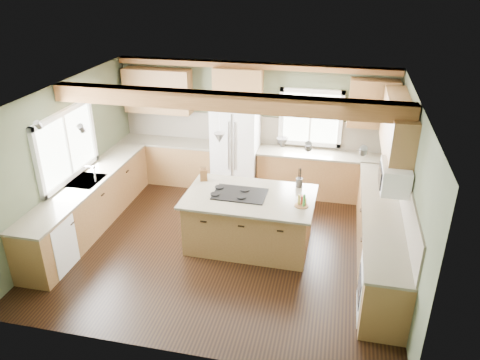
# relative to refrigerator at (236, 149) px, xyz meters

# --- Properties ---
(floor) EXTENTS (5.60, 5.60, 0.00)m
(floor) POSITION_rel_refrigerator_xyz_m (0.30, -2.12, -0.90)
(floor) COLOR black
(floor) RESTS_ON ground
(ceiling) EXTENTS (5.60, 5.60, 0.00)m
(ceiling) POSITION_rel_refrigerator_xyz_m (0.30, -2.12, 1.70)
(ceiling) COLOR silver
(ceiling) RESTS_ON wall_back
(wall_back) EXTENTS (5.60, 0.00, 5.60)m
(wall_back) POSITION_rel_refrigerator_xyz_m (0.30, 0.38, 0.40)
(wall_back) COLOR #3F4531
(wall_back) RESTS_ON ground
(wall_left) EXTENTS (0.00, 5.00, 5.00)m
(wall_left) POSITION_rel_refrigerator_xyz_m (-2.50, -2.12, 0.40)
(wall_left) COLOR #3F4531
(wall_left) RESTS_ON ground
(wall_right) EXTENTS (0.00, 5.00, 5.00)m
(wall_right) POSITION_rel_refrigerator_xyz_m (3.10, -2.12, 0.40)
(wall_right) COLOR #3F4531
(wall_right) RESTS_ON ground
(ceiling_beam) EXTENTS (5.55, 0.26, 0.26)m
(ceiling_beam) POSITION_rel_refrigerator_xyz_m (0.30, -2.02, 1.57)
(ceiling_beam) COLOR brown
(ceiling_beam) RESTS_ON ceiling
(soffit_trim) EXTENTS (5.55, 0.20, 0.10)m
(soffit_trim) POSITION_rel_refrigerator_xyz_m (0.30, 0.28, 1.64)
(soffit_trim) COLOR brown
(soffit_trim) RESTS_ON ceiling
(backsplash_back) EXTENTS (5.58, 0.03, 0.58)m
(backsplash_back) POSITION_rel_refrigerator_xyz_m (0.30, 0.36, 0.31)
(backsplash_back) COLOR brown
(backsplash_back) RESTS_ON wall_back
(backsplash_right) EXTENTS (0.03, 3.70, 0.58)m
(backsplash_right) POSITION_rel_refrigerator_xyz_m (3.08, -2.07, 0.31)
(backsplash_right) COLOR brown
(backsplash_right) RESTS_ON wall_right
(base_cab_back_left) EXTENTS (2.02, 0.60, 0.88)m
(base_cab_back_left) POSITION_rel_refrigerator_xyz_m (-1.49, 0.08, -0.46)
(base_cab_back_left) COLOR brown
(base_cab_back_left) RESTS_ON floor
(counter_back_left) EXTENTS (2.06, 0.64, 0.04)m
(counter_back_left) POSITION_rel_refrigerator_xyz_m (-1.49, 0.08, 0.00)
(counter_back_left) COLOR #4E4739
(counter_back_left) RESTS_ON base_cab_back_left
(base_cab_back_right) EXTENTS (2.62, 0.60, 0.88)m
(base_cab_back_right) POSITION_rel_refrigerator_xyz_m (1.79, 0.08, -0.46)
(base_cab_back_right) COLOR brown
(base_cab_back_right) RESTS_ON floor
(counter_back_right) EXTENTS (2.66, 0.64, 0.04)m
(counter_back_right) POSITION_rel_refrigerator_xyz_m (1.79, 0.08, 0.00)
(counter_back_right) COLOR #4E4739
(counter_back_right) RESTS_ON base_cab_back_right
(base_cab_left) EXTENTS (0.60, 3.70, 0.88)m
(base_cab_left) POSITION_rel_refrigerator_xyz_m (-2.20, -2.07, -0.46)
(base_cab_left) COLOR brown
(base_cab_left) RESTS_ON floor
(counter_left) EXTENTS (0.64, 3.74, 0.04)m
(counter_left) POSITION_rel_refrigerator_xyz_m (-2.20, -2.07, 0.00)
(counter_left) COLOR #4E4739
(counter_left) RESTS_ON base_cab_left
(base_cab_right) EXTENTS (0.60, 3.70, 0.88)m
(base_cab_right) POSITION_rel_refrigerator_xyz_m (2.80, -2.07, -0.46)
(base_cab_right) COLOR brown
(base_cab_right) RESTS_ON floor
(counter_right) EXTENTS (0.64, 3.74, 0.04)m
(counter_right) POSITION_rel_refrigerator_xyz_m (2.80, -2.07, 0.00)
(counter_right) COLOR #4E4739
(counter_right) RESTS_ON base_cab_right
(upper_cab_back_left) EXTENTS (1.40, 0.35, 0.90)m
(upper_cab_back_left) POSITION_rel_refrigerator_xyz_m (-1.69, 0.21, 1.05)
(upper_cab_back_left) COLOR brown
(upper_cab_back_left) RESTS_ON wall_back
(upper_cab_over_fridge) EXTENTS (0.96, 0.35, 0.70)m
(upper_cab_over_fridge) POSITION_rel_refrigerator_xyz_m (-0.00, 0.21, 1.25)
(upper_cab_over_fridge) COLOR brown
(upper_cab_over_fridge) RESTS_ON wall_back
(upper_cab_right) EXTENTS (0.35, 2.20, 0.90)m
(upper_cab_right) POSITION_rel_refrigerator_xyz_m (2.92, -1.22, 1.05)
(upper_cab_right) COLOR brown
(upper_cab_right) RESTS_ON wall_right
(upper_cab_back_corner) EXTENTS (0.90, 0.35, 0.90)m
(upper_cab_back_corner) POSITION_rel_refrigerator_xyz_m (2.60, 0.21, 1.05)
(upper_cab_back_corner) COLOR brown
(upper_cab_back_corner) RESTS_ON wall_back
(window_left) EXTENTS (0.04, 1.60, 1.05)m
(window_left) POSITION_rel_refrigerator_xyz_m (-2.48, -2.07, 0.65)
(window_left) COLOR white
(window_left) RESTS_ON wall_left
(window_back) EXTENTS (1.10, 0.04, 1.00)m
(window_back) POSITION_rel_refrigerator_xyz_m (1.45, 0.36, 0.65)
(window_back) COLOR white
(window_back) RESTS_ON wall_back
(sink) EXTENTS (0.50, 0.65, 0.03)m
(sink) POSITION_rel_refrigerator_xyz_m (-2.20, -2.07, 0.01)
(sink) COLOR #262628
(sink) RESTS_ON counter_left
(faucet) EXTENTS (0.02, 0.02, 0.28)m
(faucet) POSITION_rel_refrigerator_xyz_m (-2.02, -2.07, 0.15)
(faucet) COLOR #B2B2B7
(faucet) RESTS_ON sink
(dishwasher) EXTENTS (0.60, 0.60, 0.84)m
(dishwasher) POSITION_rel_refrigerator_xyz_m (-2.19, -3.37, -0.47)
(dishwasher) COLOR white
(dishwasher) RESTS_ON floor
(oven) EXTENTS (0.60, 0.72, 0.84)m
(oven) POSITION_rel_refrigerator_xyz_m (2.79, -3.37, -0.47)
(oven) COLOR white
(oven) RESTS_ON floor
(microwave) EXTENTS (0.40, 0.70, 0.38)m
(microwave) POSITION_rel_refrigerator_xyz_m (2.88, -2.17, 0.65)
(microwave) COLOR white
(microwave) RESTS_ON wall_right
(pendant_left) EXTENTS (0.18, 0.18, 0.16)m
(pendant_left) POSITION_rel_refrigerator_xyz_m (0.20, -2.01, 0.98)
(pendant_left) COLOR #B2B2B7
(pendant_left) RESTS_ON ceiling
(pendant_right) EXTENTS (0.18, 0.18, 0.16)m
(pendant_right) POSITION_rel_refrigerator_xyz_m (1.20, -2.03, 0.98)
(pendant_right) COLOR #B2B2B7
(pendant_right) RESTS_ON ceiling
(refrigerator) EXTENTS (0.90, 0.74, 1.80)m
(refrigerator) POSITION_rel_refrigerator_xyz_m (0.00, 0.00, 0.00)
(refrigerator) COLOR white
(refrigerator) RESTS_ON floor
(island) EXTENTS (2.00, 1.24, 0.88)m
(island) POSITION_rel_refrigerator_xyz_m (0.70, -2.02, -0.46)
(island) COLOR brown
(island) RESTS_ON floor
(island_top) EXTENTS (2.13, 1.37, 0.04)m
(island_top) POSITION_rel_refrigerator_xyz_m (0.70, -2.02, 0.00)
(island_top) COLOR #4E4739
(island_top) RESTS_ON island
(cooktop) EXTENTS (0.87, 0.59, 0.02)m
(cooktop) POSITION_rel_refrigerator_xyz_m (0.53, -2.02, 0.03)
(cooktop) COLOR black
(cooktop) RESTS_ON island_top
(knife_block) EXTENTS (0.15, 0.13, 0.21)m
(knife_block) POSITION_rel_refrigerator_xyz_m (-0.20, -1.63, 0.13)
(knife_block) COLOR brown
(knife_block) RESTS_ON island_top
(utensil_crock) EXTENTS (0.12, 0.12, 0.15)m
(utensil_crock) POSITION_rel_refrigerator_xyz_m (1.45, -1.51, 0.10)
(utensil_crock) COLOR #474139
(utensil_crock) RESTS_ON island_top
(bottle_tray) EXTENTS (0.23, 0.23, 0.20)m
(bottle_tray) POSITION_rel_refrigerator_xyz_m (1.56, -2.19, 0.12)
(bottle_tray) COLOR brown
(bottle_tray) RESTS_ON island_top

